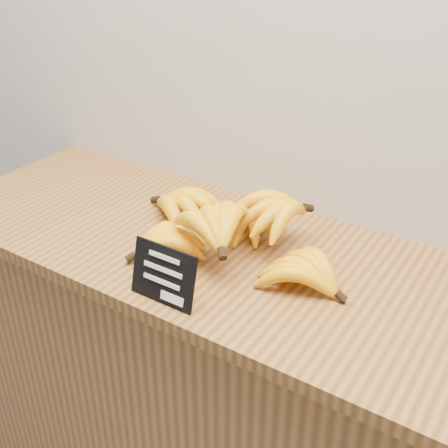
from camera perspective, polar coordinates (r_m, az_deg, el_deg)
counter at (r=1.52m, az=1.08°, el=-18.23°), size 1.44×0.50×0.90m
counter_top at (r=1.22m, az=1.28°, el=-3.34°), size 1.51×0.54×0.03m
chalkboard_sign at (r=1.05m, az=-6.20°, el=-5.17°), size 0.14×0.03×0.11m
banana_pile at (r=1.21m, az=0.30°, el=-0.19°), size 0.56×0.35×0.12m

